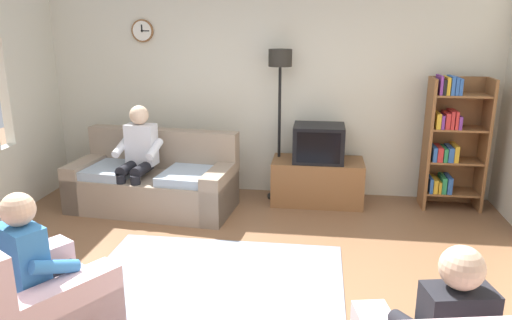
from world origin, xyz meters
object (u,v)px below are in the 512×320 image
Objects in this scene: tv_stand at (317,181)px; floor_lamp at (280,83)px; couch at (154,183)px; armchair_near_window at (32,309)px; tv at (319,143)px; bookshelf at (451,141)px; person_on_couch at (138,153)px; person_in_left_armchair at (39,262)px.

tv_stand is 0.59× the size of floor_lamp.
armchair_near_window is (0.05, -2.63, -0.02)m from couch.
floor_lamp is (-0.49, 0.12, 0.69)m from tv.
couch is 1.25× the size of bookshelf.
tv_stand is 0.49m from tv.
bookshelf is at bearing 42.50° from armchair_near_window.
floor_lamp is (-0.49, 0.10, 1.18)m from tv_stand.
person_on_couch is (-1.58, -0.65, -0.75)m from floor_lamp.
tv_stand is 0.89× the size of person_on_couch.
tv_stand is 0.70× the size of bookshelf.
couch is at bearing 91.01° from armchair_near_window.
bookshelf reaches higher than person_on_couch.
tv is at bearing 12.13° from couch.
armchair_near_window is 0.94× the size of person_on_couch.
armchair_near_window is (-1.88, -3.04, -0.47)m from tv.
couch is at bearing -167.17° from tv_stand.
armchair_near_window is at bearing -121.57° from person_in_left_armchair.
armchair_near_window reaches higher than tv_stand.
person_on_couch is at bearing 95.33° from person_in_left_armchair.
person_on_couch is at bearing -165.11° from tv_stand.
person_in_left_armchair is (-1.84, -2.99, 0.33)m from tv_stand.
bookshelf is at bearing 42.19° from person_in_left_armchair.
armchair_near_window is 0.33m from person_in_left_armchair.
person_on_couch is at bearing 94.11° from armchair_near_window.
armchair_near_window is at bearing -121.56° from tv_stand.
tv_stand is 0.98× the size of person_in_left_armchair.
tv is 0.51× the size of armchair_near_window.
person_on_couch is at bearing -165.74° from tv.
couch is 1.98m from tv_stand.
tv_stand is 1.83× the size of tv.
person_in_left_armchair is at bearing -137.81° from bookshelf.
person_on_couch is (-0.18, 2.52, 0.41)m from armchair_near_window.
floor_lamp reaches higher than armchair_near_window.
bookshelf reaches higher than tv_stand.
tv_stand is at bearing 90.00° from tv.
floor_lamp is 1.58× the size of armchair_near_window.
bookshelf is 2.12m from floor_lamp.
bookshelf is at bearing 2.55° from tv_stand.
person_on_couch reaches higher than person_in_left_armchair.
couch is 1.77× the size of person_in_left_armchair.
tv is at bearing 58.23° from person_in_left_armchair.
person_on_couch is at bearing -140.81° from couch.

